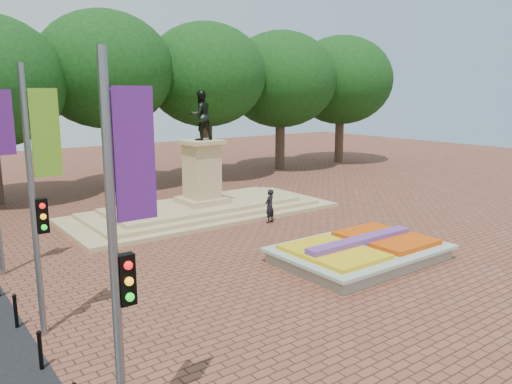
# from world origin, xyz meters

# --- Properties ---
(ground) EXTENTS (90.00, 90.00, 0.00)m
(ground) POSITION_xyz_m (0.00, 0.00, 0.00)
(ground) COLOR brown
(ground) RESTS_ON ground
(flower_bed) EXTENTS (6.30, 4.30, 0.91)m
(flower_bed) POSITION_xyz_m (1.03, -2.00, 0.38)
(flower_bed) COLOR gray
(flower_bed) RESTS_ON ground
(monument) EXTENTS (14.00, 6.00, 6.40)m
(monument) POSITION_xyz_m (0.00, 8.00, 0.88)
(monument) COLOR tan
(monument) RESTS_ON ground
(tree_row_back) EXTENTS (44.80, 8.80, 10.43)m
(tree_row_back) POSITION_xyz_m (2.33, 18.00, 6.67)
(tree_row_back) COLOR #33241C
(tree_row_back) RESTS_ON ground
(banner_poles) EXTENTS (0.88, 11.17, 7.00)m
(banner_poles) POSITION_xyz_m (-10.08, -1.31, 3.88)
(banner_poles) COLOR slate
(banner_poles) RESTS_ON ground
(bollard_row) EXTENTS (0.12, 13.12, 0.98)m
(bollard_row) POSITION_xyz_m (-10.70, -1.50, 0.53)
(bollard_row) COLOR black
(bollard_row) RESTS_ON ground
(pedestrian) EXTENTS (0.71, 0.59, 1.67)m
(pedestrian) POSITION_xyz_m (1.73, 4.50, 0.84)
(pedestrian) COLOR black
(pedestrian) RESTS_ON ground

